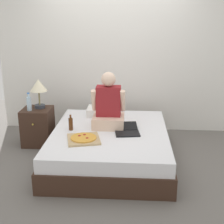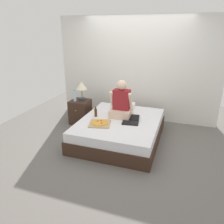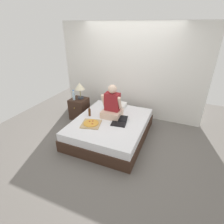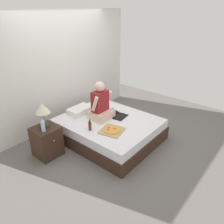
% 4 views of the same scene
% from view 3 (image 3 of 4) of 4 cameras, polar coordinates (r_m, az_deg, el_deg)
% --- Properties ---
extents(ground_plane, '(5.98, 5.98, 0.00)m').
position_cam_3_polar(ground_plane, '(4.26, -0.53, -7.80)').
color(ground_plane, '#66605B').
extents(wall_back, '(3.98, 0.12, 2.50)m').
position_cam_3_polar(wall_back, '(4.89, 5.76, 12.89)').
color(wall_back, silver).
rests_on(wall_back, ground).
extents(bed, '(1.62, 1.94, 0.44)m').
position_cam_3_polar(bed, '(4.14, -0.55, -5.32)').
color(bed, '#382319').
rests_on(bed, ground).
extents(nightstand_left, '(0.44, 0.47, 0.58)m').
position_cam_3_polar(nightstand_left, '(5.00, -10.61, 1.14)').
color(nightstand_left, '#382319').
rests_on(nightstand_left, ground).
extents(lamp_on_left_nightstand, '(0.26, 0.26, 0.45)m').
position_cam_3_polar(lamp_on_left_nightstand, '(4.78, -10.50, 7.96)').
color(lamp_on_left_nightstand, '#333842').
rests_on(lamp_on_left_nightstand, nightstand_left).
extents(water_bottle, '(0.07, 0.07, 0.28)m').
position_cam_3_polar(water_bottle, '(4.81, -12.39, 5.17)').
color(water_bottle, silver).
rests_on(water_bottle, nightstand_left).
extents(pillow, '(0.52, 0.34, 0.12)m').
position_cam_3_polar(pillow, '(4.61, 1.19, 2.29)').
color(pillow, white).
rests_on(pillow, bed).
extents(person_seated, '(0.47, 0.40, 0.78)m').
position_cam_3_polar(person_seated, '(4.06, 0.04, 2.21)').
color(person_seated, beige).
rests_on(person_seated, bed).
extents(laptop, '(0.37, 0.45, 0.07)m').
position_cam_3_polar(laptop, '(3.90, 2.37, -3.28)').
color(laptop, black).
rests_on(laptop, bed).
extents(pizza_box, '(0.48, 0.48, 0.05)m').
position_cam_3_polar(pizza_box, '(3.87, -6.84, -3.79)').
color(pizza_box, tan).
rests_on(pizza_box, bed).
extents(beer_bottle_on_bed, '(0.06, 0.06, 0.22)m').
position_cam_3_polar(beer_bottle_on_bed, '(4.20, -7.32, -0.06)').
color(beer_bottle_on_bed, '#4C2811').
rests_on(beer_bottle_on_bed, bed).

